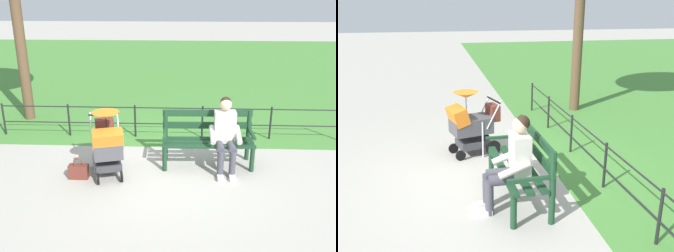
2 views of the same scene
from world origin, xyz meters
TOP-DOWN VIEW (x-y plane):
  - ground_plane at (0.00, 0.00)m, footprint 60.00×60.00m
  - park_bench at (-0.74, -0.12)m, footprint 1.61×0.64m
  - person_on_bench at (-1.03, 0.11)m, footprint 0.54×0.74m
  - stroller at (0.94, 0.44)m, footprint 0.71×0.98m
  - handbag at (1.42, 0.57)m, footprint 0.32×0.14m
  - park_fence at (0.00, -1.34)m, footprint 7.11×0.04m

SIDE VIEW (x-z plane):
  - ground_plane at x=0.00m, z-range 0.00..0.00m
  - handbag at x=1.42m, z-range -0.06..0.31m
  - park_fence at x=0.00m, z-range 0.07..0.77m
  - park_bench at x=-0.74m, z-range 0.05..1.01m
  - stroller at x=0.94m, z-range 0.02..1.17m
  - person_on_bench at x=-1.03m, z-range 0.04..1.31m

